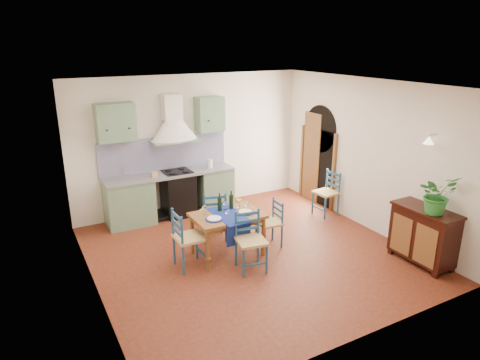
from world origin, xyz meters
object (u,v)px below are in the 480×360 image
object	(u,v)px
dining_table	(228,219)
potted_plant	(437,194)
chair_near	(250,241)
sideboard	(423,234)

from	to	relation	value
dining_table	potted_plant	size ratio (longest dim) A/B	1.88
chair_near	sideboard	bearing A→B (deg)	-24.46
potted_plant	chair_near	bearing A→B (deg)	151.83
chair_near	sideboard	size ratio (longest dim) A/B	0.89
chair_near	sideboard	world-z (taller)	same
chair_near	sideboard	distance (m)	2.76
sideboard	potted_plant	size ratio (longest dim) A/B	1.73
dining_table	chair_near	distance (m)	0.62
chair_near	dining_table	bearing A→B (deg)	98.69
dining_table	sideboard	bearing A→B (deg)	-33.68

